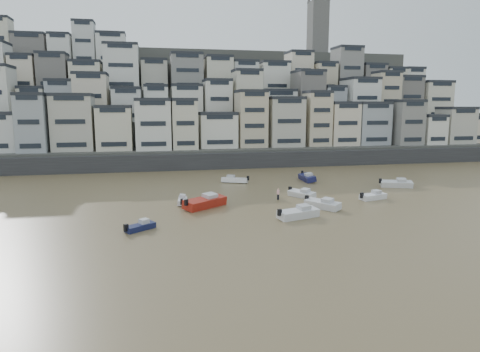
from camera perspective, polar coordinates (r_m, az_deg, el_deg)
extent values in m
plane|color=olive|center=(31.96, -2.90, -16.25)|extent=(400.00, 400.00, 0.00)
cube|color=#38383A|center=(95.37, -3.10, 2.03)|extent=(140.00, 3.00, 3.50)
cube|color=#4C4C47|center=(103.03, -0.95, 2.72)|extent=(140.00, 14.00, 4.00)
cube|color=#4C4C47|center=(114.50, -2.10, 4.88)|extent=(140.00, 14.00, 10.00)
cube|color=#4C4C47|center=(126.10, -3.05, 7.10)|extent=(140.00, 14.00, 18.00)
cube|color=#4C4C47|center=(137.88, -3.84, 8.94)|extent=(140.00, 16.00, 26.00)
cube|color=#4C4C47|center=(151.76, -4.61, 10.09)|extent=(140.00, 18.00, 32.00)
cube|color=#66635E|center=(162.25, 10.33, 18.80)|extent=(6.00, 6.00, 18.00)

